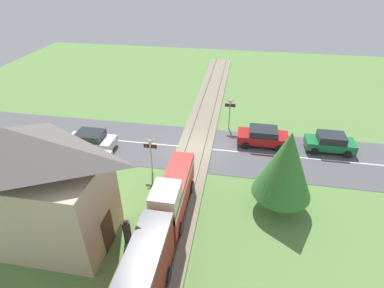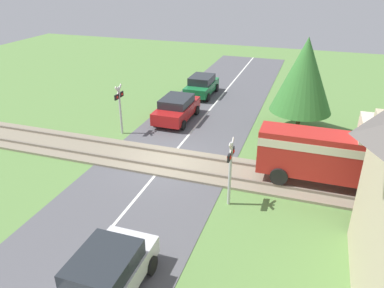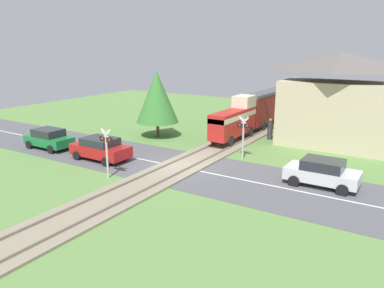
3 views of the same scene
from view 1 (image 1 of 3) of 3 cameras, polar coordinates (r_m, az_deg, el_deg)
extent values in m
plane|color=#5B8442|center=(24.11, 0.54, -0.74)|extent=(60.00, 60.00, 0.00)
cube|color=#515156|center=(24.10, 0.54, -0.72)|extent=(48.00, 6.40, 0.02)
cube|color=silver|center=(24.10, 0.54, -0.70)|extent=(48.00, 0.12, 0.00)
cube|color=gray|center=(24.08, 0.54, -0.62)|extent=(2.80, 48.00, 0.12)
cube|color=slate|center=(23.93, 2.24, -0.54)|extent=(0.10, 48.00, 0.12)
cube|color=slate|center=(24.12, -1.15, -0.22)|extent=(0.10, 48.00, 0.12)
cube|color=red|center=(17.50, -3.33, -9.21)|extent=(1.35, 5.59, 1.90)
cube|color=beige|center=(17.15, -3.39, -7.90)|extent=(1.37, 5.59, 0.36)
cube|color=beige|center=(15.19, -5.09, -9.92)|extent=(1.35, 1.79, 0.90)
cylinder|color=black|center=(19.33, 0.03, -8.10)|extent=(0.14, 0.76, 0.76)
cylinder|color=black|center=(19.57, -4.17, -7.61)|extent=(0.14, 0.76, 0.76)
cylinder|color=black|center=(16.81, -2.12, -15.92)|extent=(0.14, 0.76, 0.76)
cylinder|color=black|center=(17.08, -7.03, -15.20)|extent=(0.14, 0.76, 0.76)
cylinder|color=black|center=(15.15, -4.44, -23.68)|extent=(0.14, 0.76, 0.76)
cylinder|color=black|center=(15.45, -10.07, -22.66)|extent=(0.14, 0.76, 0.76)
cube|color=#A81919|center=(24.86, 13.27, 1.19)|extent=(4.01, 1.77, 0.71)
cube|color=#23282D|center=(24.57, 13.44, 2.37)|extent=(2.20, 1.62, 0.48)
cylinder|color=black|center=(24.21, 10.16, -0.31)|extent=(0.60, 0.18, 0.60)
cylinder|color=black|center=(25.73, 10.24, 1.78)|extent=(0.60, 0.18, 0.60)
cylinder|color=black|center=(24.44, 16.25, -0.86)|extent=(0.60, 0.18, 0.60)
cylinder|color=black|center=(25.94, 15.98, 1.25)|extent=(0.60, 0.18, 0.60)
cube|color=silver|center=(25.05, -18.62, 0.43)|extent=(3.76, 1.74, 0.63)
cube|color=#23282D|center=(24.77, -18.85, 1.57)|extent=(2.07, 1.60, 0.53)
cylinder|color=black|center=(25.35, -15.20, 0.60)|extent=(0.60, 0.18, 0.60)
cylinder|color=black|center=(24.04, -16.79, -1.55)|extent=(0.60, 0.18, 0.60)
cylinder|color=black|center=(26.42, -20.05, 1.06)|extent=(0.60, 0.18, 0.60)
cylinder|color=black|center=(25.17, -21.82, -0.98)|extent=(0.60, 0.18, 0.60)
cube|color=#197038|center=(25.84, 24.75, 0.03)|extent=(3.68, 1.66, 0.63)
cube|color=#23282D|center=(25.56, 25.04, 1.13)|extent=(2.02, 1.52, 0.53)
cylinder|color=black|center=(25.00, 22.33, -1.33)|extent=(0.60, 0.18, 0.60)
cylinder|color=black|center=(26.38, 21.76, 0.63)|extent=(0.60, 0.18, 0.60)
cylinder|color=black|center=(25.69, 27.50, -1.78)|extent=(0.60, 0.18, 0.60)
cylinder|color=black|center=(27.03, 26.68, 0.15)|extent=(0.60, 0.18, 0.60)
cylinder|color=#B7B7B7|center=(26.44, 7.15, 5.60)|extent=(0.12, 0.12, 2.75)
cube|color=black|center=(26.06, 7.28, 7.32)|extent=(0.90, 0.08, 0.28)
sphere|color=red|center=(26.05, 7.88, 7.27)|extent=(0.18, 0.18, 0.18)
sphere|color=red|center=(26.07, 6.69, 7.37)|extent=(0.18, 0.18, 0.18)
cube|color=silver|center=(25.96, 7.32, 7.81)|extent=(0.72, 0.04, 0.72)
cube|color=silver|center=(25.96, 7.32, 7.81)|extent=(0.72, 0.04, 0.72)
cylinder|color=#B7B7B7|center=(20.85, -7.79, -2.43)|extent=(0.12, 0.12, 2.75)
cube|color=black|center=(20.36, -7.97, -0.39)|extent=(0.90, 0.08, 0.28)
sphere|color=red|center=(20.44, -8.69, -0.32)|extent=(0.18, 0.18, 0.18)
sphere|color=red|center=(20.29, -7.24, -0.46)|extent=(0.18, 0.18, 0.18)
cube|color=silver|center=(20.24, -8.02, 0.19)|extent=(0.72, 0.04, 0.72)
cube|color=silver|center=(20.24, -8.02, 0.19)|extent=(0.72, 0.04, 0.72)
cube|color=#C6B793|center=(17.67, -28.28, -9.90)|extent=(7.88, 3.98, 4.78)
pyramid|color=#5B5651|center=(15.67, -31.76, 0.48)|extent=(8.51, 4.29, 1.36)
cube|color=#472D1E|center=(16.70, -15.68, -15.73)|extent=(0.06, 1.10, 2.10)
cylinder|color=#333338|center=(16.91, -12.26, -16.05)|extent=(0.42, 0.42, 1.42)
sphere|color=#936B4C|center=(16.30, -12.61, -14.07)|extent=(0.26, 0.26, 0.26)
cylinder|color=brown|center=(19.16, 16.19, -10.17)|extent=(0.24, 0.24, 1.22)
cone|color=#387A33|center=(17.53, 17.49, -3.70)|extent=(3.43, 3.43, 4.12)
camera|label=2|loc=(23.06, -43.45, 12.74)|focal=35.00mm
camera|label=3|loc=(41.53, -13.26, 23.45)|focal=35.00mm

